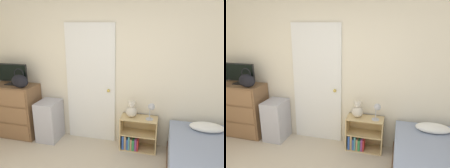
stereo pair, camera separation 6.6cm
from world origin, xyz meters
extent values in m
cube|color=beige|center=(0.00, 2.22, 1.27)|extent=(10.00, 0.06, 2.55)
cube|color=white|center=(-0.34, 2.17, 1.03)|extent=(0.87, 0.04, 2.06)
sphere|color=gold|center=(-0.01, 2.12, 0.95)|extent=(0.06, 0.06, 0.06)
cube|color=brown|center=(-1.74, 1.95, 0.49)|extent=(0.82, 0.44, 0.98)
cube|color=#89613E|center=(-1.74, 1.72, 0.17)|extent=(0.75, 0.01, 0.29)
cube|color=#89613E|center=(-1.74, 1.72, 0.49)|extent=(0.75, 0.01, 0.29)
cube|color=#89613E|center=(-1.74, 1.72, 0.81)|extent=(0.75, 0.01, 0.29)
cube|color=black|center=(-1.78, 1.98, 0.99)|extent=(0.23, 0.16, 0.01)
cylinder|color=black|center=(-1.78, 1.98, 1.01)|extent=(0.04, 0.04, 0.04)
cube|color=black|center=(-1.78, 1.98, 1.20)|extent=(0.65, 0.02, 0.33)
cube|color=black|center=(-1.78, 1.96, 1.20)|extent=(0.61, 0.01, 0.29)
ellipsoid|color=black|center=(-1.50, 1.83, 1.09)|extent=(0.31, 0.13, 0.23)
torus|color=black|center=(-1.50, 1.83, 1.22)|extent=(0.18, 0.01, 0.18)
cube|color=#ADADB7|center=(-1.07, 1.95, 0.36)|extent=(0.36, 0.44, 0.72)
cube|color=tan|center=(0.24, 2.02, 0.28)|extent=(0.02, 0.30, 0.56)
cube|color=tan|center=(0.82, 2.02, 0.28)|extent=(0.02, 0.30, 0.56)
cube|color=tan|center=(0.53, 2.02, 0.01)|extent=(0.56, 0.30, 0.02)
cube|color=tan|center=(0.53, 2.02, 0.28)|extent=(0.56, 0.30, 0.02)
cube|color=tan|center=(0.53, 2.02, 0.56)|extent=(0.56, 0.30, 0.02)
cube|color=tan|center=(0.53, 2.16, 0.28)|extent=(0.60, 0.01, 0.56)
cube|color=#3359B2|center=(0.29, 1.97, 0.14)|extent=(0.03, 0.18, 0.24)
cube|color=tan|center=(0.33, 2.00, 0.14)|extent=(0.03, 0.25, 0.24)
cube|color=#3359B2|center=(0.36, 1.98, 0.11)|extent=(0.03, 0.21, 0.19)
cube|color=teal|center=(0.39, 1.96, 0.14)|extent=(0.02, 0.17, 0.24)
cube|color=tan|center=(0.42, 1.98, 0.12)|extent=(0.03, 0.20, 0.20)
cube|color=#338C4C|center=(0.46, 1.98, 0.11)|extent=(0.04, 0.21, 0.18)
cube|color=#8C3F8C|center=(0.50, 1.98, 0.12)|extent=(0.03, 0.20, 0.20)
cube|color=red|center=(0.53, 1.97, 0.11)|extent=(0.02, 0.18, 0.19)
sphere|color=beige|center=(0.40, 2.02, 0.66)|extent=(0.19, 0.19, 0.19)
sphere|color=beige|center=(0.40, 2.02, 0.78)|extent=(0.12, 0.12, 0.12)
sphere|color=silver|center=(0.40, 1.97, 0.77)|extent=(0.04, 0.04, 0.04)
sphere|color=beige|center=(0.36, 2.02, 0.82)|extent=(0.05, 0.05, 0.05)
sphere|color=beige|center=(0.44, 2.02, 0.82)|extent=(0.05, 0.05, 0.05)
cylinder|color=#B2B2B7|center=(0.70, 1.99, 0.57)|extent=(0.12, 0.12, 0.01)
cylinder|color=#B2B2B7|center=(0.70, 1.99, 0.67)|extent=(0.01, 0.01, 0.18)
sphere|color=#B2B2B7|center=(0.72, 1.97, 0.79)|extent=(0.11, 0.11, 0.11)
ellipsoid|color=white|center=(1.54, 1.90, 0.58)|extent=(0.49, 0.28, 0.12)
camera|label=1|loc=(0.91, -1.27, 2.06)|focal=35.00mm
camera|label=2|loc=(0.98, -1.25, 2.06)|focal=35.00mm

